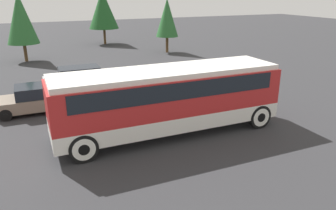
% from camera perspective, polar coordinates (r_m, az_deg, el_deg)
% --- Properties ---
extents(ground_plane, '(120.00, 120.00, 0.00)m').
position_cam_1_polar(ground_plane, '(14.79, 0.00, -4.81)').
color(ground_plane, '#2D2D30').
extents(tour_bus, '(9.98, 2.68, 2.92)m').
position_cam_1_polar(tour_bus, '(14.20, 0.35, 1.79)').
color(tour_bus, silver).
rests_on(tour_bus, ground_plane).
extents(parked_car_near, '(4.75, 1.86, 1.50)m').
position_cam_1_polar(parked_car_near, '(21.65, -14.74, 4.51)').
color(parked_car_near, '#BCBCC1').
rests_on(parked_car_near, ground_plane).
extents(parked_car_mid, '(4.72, 1.89, 1.42)m').
position_cam_1_polar(parked_car_mid, '(18.45, -20.76, 1.17)').
color(parked_car_mid, '#7A6B5B').
rests_on(parked_car_mid, ground_plane).
extents(tree_left, '(2.24, 2.24, 5.34)m').
position_cam_1_polar(tree_left, '(33.84, -0.16, 14.95)').
color(tree_left, brown).
rests_on(tree_left, ground_plane).
extents(tree_center, '(2.70, 2.70, 5.95)m').
position_cam_1_polar(tree_center, '(31.97, -24.29, 13.59)').
color(tree_center, brown).
rests_on(tree_center, ground_plane).
extents(tree_right, '(3.42, 3.42, 6.21)m').
position_cam_1_polar(tree_right, '(40.12, -11.25, 16.06)').
color(tree_right, brown).
rests_on(tree_right, ground_plane).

